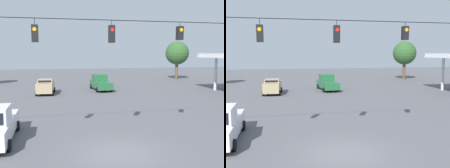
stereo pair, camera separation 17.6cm
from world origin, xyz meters
The scene contains 6 objects.
ground_plane centered at (0.00, 0.00, 0.00)m, with size 140.00×140.00×0.00m, color #56565B.
overhead_signal_span centered at (0.05, -1.81, 4.55)m, with size 23.18×0.38×7.30m.
sedan_tan_withflow_far centered at (4.52, -19.74, 0.96)m, with size 2.26×4.16×1.84m.
pickup_truck_green_oncoming_deep centered at (-2.64, -21.78, 0.98)m, with size 2.54×5.54×2.12m.
traffic_cone_third centered at (7.26, -9.34, 0.34)m, with size 0.37×0.37×0.69m, color orange.
tree_horizon_left centered at (-19.11, -32.34, 5.00)m, with size 4.35×4.35×7.22m.
Camera 1 is at (2.83, 11.63, 4.98)m, focal length 40.00 mm.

